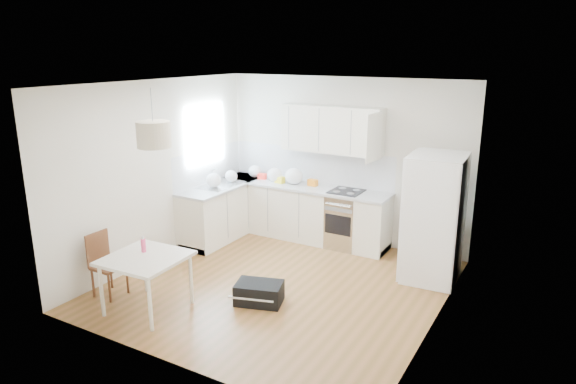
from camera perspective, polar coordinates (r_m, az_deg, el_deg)
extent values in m
plane|color=brown|center=(7.13, -1.08, -10.29)|extent=(4.20, 4.20, 0.00)
plane|color=white|center=(6.43, -1.20, 11.90)|extent=(4.20, 4.20, 0.00)
plane|color=white|center=(8.48, 6.17, 3.49)|extent=(4.20, 0.00, 4.20)
plane|color=white|center=(7.91, -14.33, 2.21)|extent=(0.00, 4.20, 4.20)
plane|color=white|center=(5.91, 16.67, -2.45)|extent=(0.00, 4.20, 4.20)
cube|color=#BFE0F9|center=(8.67, -9.18, 6.34)|extent=(0.02, 1.00, 1.00)
cube|color=white|center=(8.70, 1.58, -2.31)|extent=(3.00, 0.60, 0.88)
cube|color=white|center=(8.84, -7.16, -2.15)|extent=(0.60, 1.80, 0.88)
cube|color=#A2A5A7|center=(8.57, 1.60, 0.61)|extent=(3.02, 0.64, 0.04)
cube|color=#A2A5A7|center=(8.71, -7.26, 0.73)|extent=(0.64, 1.82, 0.04)
cube|color=white|center=(8.75, 2.52, 3.01)|extent=(3.00, 0.01, 0.58)
cube|color=white|center=(8.81, -8.86, 2.92)|extent=(0.01, 1.80, 0.58)
cube|color=white|center=(8.30, 4.87, 6.95)|extent=(1.70, 0.32, 0.75)
cube|color=beige|center=(6.47, -15.58, -7.10)|extent=(0.93, 0.93, 0.04)
cylinder|color=white|center=(6.62, -20.01, -10.28)|extent=(0.05, 0.05, 0.66)
cylinder|color=white|center=(6.13, -15.08, -11.98)|extent=(0.05, 0.05, 0.66)
cylinder|color=white|center=(7.09, -15.59, -8.12)|extent=(0.05, 0.05, 0.66)
cylinder|color=white|center=(6.64, -10.73, -9.48)|extent=(0.05, 0.05, 0.66)
cylinder|color=#EF4273|center=(6.57, -15.78, -5.58)|extent=(0.07, 0.07, 0.21)
cube|color=black|center=(6.63, -3.23, -11.14)|extent=(0.67, 0.54, 0.27)
cylinder|color=#C1AD94|center=(6.04, -14.70, 6.19)|extent=(0.49, 0.49, 0.30)
ellipsoid|color=white|center=(9.11, -3.69, 2.31)|extent=(0.24, 0.20, 0.22)
ellipsoid|color=white|center=(8.77, -1.46, 1.92)|extent=(0.27, 0.23, 0.24)
ellipsoid|color=white|center=(8.61, 0.66, 1.76)|extent=(0.31, 0.26, 0.28)
ellipsoid|color=white|center=(8.82, -6.33, 1.76)|extent=(0.22, 0.19, 0.20)
ellipsoid|color=white|center=(8.50, -8.25, 1.29)|extent=(0.26, 0.22, 0.24)
cube|color=orange|center=(8.53, 2.76, 1.05)|extent=(0.17, 0.11, 0.11)
cube|color=yellow|center=(8.71, -0.92, 1.37)|extent=(0.18, 0.13, 0.11)
cube|color=red|center=(8.98, -2.87, 1.75)|extent=(0.16, 0.12, 0.10)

